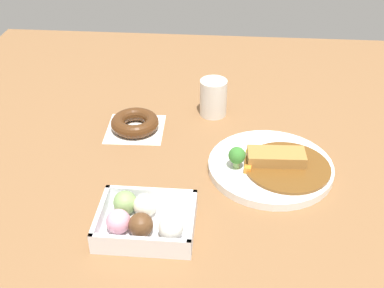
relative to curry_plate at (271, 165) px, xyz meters
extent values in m
plane|color=brown|center=(-0.09, -0.03, -0.01)|extent=(1.60, 1.60, 0.00)
cylinder|color=white|center=(0.00, 0.00, -0.01)|extent=(0.27, 0.27, 0.02)
cylinder|color=brown|center=(0.03, -0.01, 0.01)|extent=(0.18, 0.18, 0.01)
cube|color=#A87538|center=(0.01, 0.00, 0.02)|extent=(0.12, 0.06, 0.02)
cylinder|color=white|center=(-0.04, 0.03, 0.01)|extent=(0.06, 0.06, 0.00)
ellipsoid|color=yellow|center=(-0.04, 0.03, 0.02)|extent=(0.03, 0.03, 0.02)
cylinder|color=#8CB766|center=(-0.07, -0.02, 0.01)|extent=(0.01, 0.01, 0.02)
sphere|color=#387A2D|center=(-0.07, -0.02, 0.03)|extent=(0.04, 0.04, 0.04)
cube|color=orange|center=(-0.05, -0.03, 0.01)|extent=(0.02, 0.02, 0.01)
cube|color=white|center=(-0.24, -0.20, -0.01)|extent=(0.18, 0.14, 0.01)
cube|color=white|center=(-0.32, -0.20, 0.01)|extent=(0.01, 0.14, 0.03)
cube|color=white|center=(-0.15, -0.20, 0.01)|extent=(0.01, 0.14, 0.03)
cube|color=white|center=(-0.24, -0.26, 0.01)|extent=(0.18, 0.01, 0.03)
cube|color=white|center=(-0.24, -0.13, 0.01)|extent=(0.18, 0.01, 0.03)
sphere|color=pink|center=(-0.28, -0.22, 0.02)|extent=(0.04, 0.04, 0.04)
sphere|color=brown|center=(-0.24, -0.22, 0.02)|extent=(0.04, 0.04, 0.04)
sphere|color=silver|center=(-0.19, -0.23, 0.02)|extent=(0.04, 0.04, 0.04)
sphere|color=#84A860|center=(-0.28, -0.17, 0.02)|extent=(0.04, 0.04, 0.04)
sphere|color=#EFE5C6|center=(-0.24, -0.17, 0.02)|extent=(0.04, 0.04, 0.04)
cube|color=white|center=(-0.32, 0.14, -0.01)|extent=(0.14, 0.14, 0.00)
torus|color=#4C2B14|center=(-0.32, 0.14, 0.00)|extent=(0.12, 0.12, 0.03)
cylinder|color=silver|center=(-0.14, 0.23, 0.03)|extent=(0.07, 0.07, 0.09)
camera|label=1|loc=(-0.10, -0.85, 0.62)|focal=45.80mm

